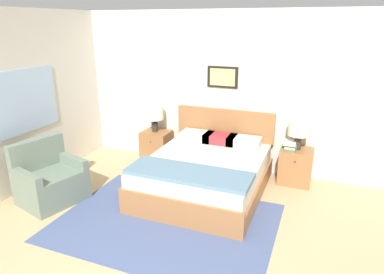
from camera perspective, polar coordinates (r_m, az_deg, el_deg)
wall_back at (r=5.70m, az=6.94°, el=7.35°), size 7.73×0.09×2.60m
wall_left at (r=5.67m, az=-25.56°, el=5.59°), size 0.08×5.64×2.60m
area_rug_main at (r=4.47m, az=-4.34°, el=-13.93°), size 2.68×1.96×0.01m
bed at (r=5.07m, az=2.24°, el=-5.95°), size 1.66×2.00×1.04m
armchair at (r=5.21m, az=-22.61°, el=-6.79°), size 0.87×0.94×0.86m
nightstand_near_window at (r=6.19m, az=-5.95°, el=-1.56°), size 0.49×0.43×0.56m
nightstand_by_door at (r=5.56m, az=16.85°, el=-4.67°), size 0.49×0.43×0.56m
table_lamp_near_window at (r=6.02m, az=-6.28°, el=3.89°), size 0.32×0.32×0.46m
table_lamp_by_door at (r=5.37m, az=17.42°, el=1.30°), size 0.32×0.32×0.46m
book_thick_bottom at (r=5.42m, az=15.96°, el=-1.81°), size 0.25×0.26×0.03m
book_hardcover_middle at (r=5.41m, az=15.99°, el=-1.49°), size 0.17×0.26×0.03m
book_novel_upper at (r=5.40m, az=16.01°, el=-1.21°), size 0.22×0.21×0.03m
book_slim_near_top at (r=5.39m, az=16.04°, el=-0.90°), size 0.18×0.27×0.03m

